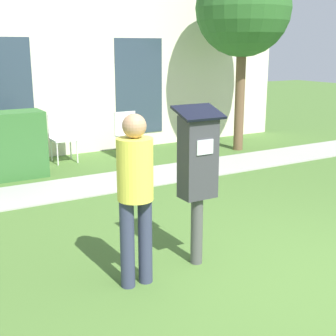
{
  "coord_description": "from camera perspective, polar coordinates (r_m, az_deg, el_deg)",
  "views": [
    {
      "loc": [
        -3.11,
        -2.78,
        2.13
      ],
      "look_at": [
        -1.04,
        0.8,
        1.05
      ],
      "focal_mm": 50.0,
      "sensor_mm": 36.0,
      "label": 1
    }
  ],
  "objects": [
    {
      "name": "tree",
      "position": [
        9.89,
        9.15,
        18.56
      ],
      "size": [
        1.9,
        1.9,
        3.82
      ],
      "color": "brown",
      "rests_on": "ground"
    },
    {
      "name": "outdoor_chair_middle",
      "position": [
        9.17,
        -4.96,
        4.49
      ],
      "size": [
        0.44,
        0.44,
        0.9
      ],
      "rotation": [
        0.0,
        0.0,
        -0.39
      ],
      "color": "white",
      "rests_on": "ground"
    },
    {
      "name": "sidewalk",
      "position": [
        7.7,
        -5.05,
        -1.42
      ],
      "size": [
        12.0,
        1.1,
        0.02
      ],
      "color": "#A3A099",
      "rests_on": "ground"
    },
    {
      "name": "building_facade",
      "position": [
        9.67,
        -11.49,
        11.15
      ],
      "size": [
        10.0,
        0.26,
        3.2
      ],
      "color": "beige",
      "rests_on": "ground"
    },
    {
      "name": "person_standing",
      "position": [
        4.11,
        -4.01,
        -2.4
      ],
      "size": [
        0.32,
        0.32,
        1.58
      ],
      "rotation": [
        0.0,
        0.0,
        -0.6
      ],
      "color": "#333851",
      "rests_on": "ground"
    },
    {
      "name": "ground_plane",
      "position": [
        4.68,
        16.58,
        -13.08
      ],
      "size": [
        40.0,
        40.0,
        0.0
      ],
      "primitive_type": "plane",
      "color": "#476B2D"
    },
    {
      "name": "parking_meter",
      "position": [
        4.5,
        3.65,
        0.3
      ],
      "size": [
        0.44,
        0.31,
        1.59
      ],
      "color": "#4C4C4C",
      "rests_on": "ground"
    },
    {
      "name": "outdoor_chair_left",
      "position": [
        9.09,
        -12.82,
        4.09
      ],
      "size": [
        0.44,
        0.44,
        0.9
      ],
      "rotation": [
        0.0,
        0.0,
        0.1
      ],
      "color": "white",
      "rests_on": "ground"
    }
  ]
}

